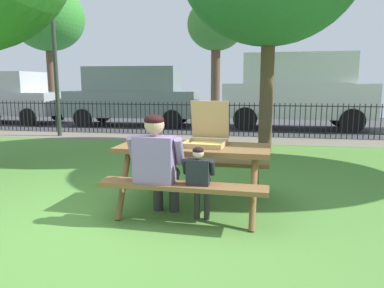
% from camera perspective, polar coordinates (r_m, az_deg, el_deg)
% --- Properties ---
extents(ground, '(28.00, 11.00, 0.02)m').
position_cam_1_polar(ground, '(5.35, -7.81, -6.95)').
color(ground, '#548B3A').
extents(cobblestone_walkway, '(28.00, 1.40, 0.01)m').
position_cam_1_polar(cobblestone_walkway, '(9.92, 0.73, 0.85)').
color(cobblestone_walkway, gray).
extents(street_asphalt, '(28.00, 6.71, 0.01)m').
position_cam_1_polar(street_asphalt, '(13.90, 3.49, 3.34)').
color(street_asphalt, '#424247').
extents(picnic_table_foreground, '(1.85, 1.54, 0.79)m').
position_cam_1_polar(picnic_table_foreground, '(4.33, 0.26, -2.52)').
color(picnic_table_foreground, brown).
rests_on(picnic_table_foreground, ground).
extents(pizza_box_open, '(0.52, 0.58, 0.53)m').
position_cam_1_polar(pizza_box_open, '(4.34, 2.33, 1.16)').
color(pizza_box_open, tan).
rests_on(pizza_box_open, picnic_table_foreground).
extents(adult_at_table, '(0.62, 0.60, 1.19)m').
position_cam_1_polar(adult_at_table, '(3.92, -5.54, -2.96)').
color(adult_at_table, '#2F2F2F').
rests_on(adult_at_table, ground).
extents(child_at_table, '(0.35, 0.34, 0.86)m').
position_cam_1_polar(child_at_table, '(3.81, 1.16, -5.41)').
color(child_at_table, '#303030').
rests_on(child_at_table, ground).
extents(iron_fence_streetside, '(20.68, 0.03, 0.96)m').
position_cam_1_polar(iron_fence_streetside, '(10.54, 1.37, 4.08)').
color(iron_fence_streetside, black).
rests_on(iron_fence_streetside, ground).
extents(lamp_post_walkway, '(0.28, 0.28, 4.37)m').
position_cam_1_polar(lamp_post_walkway, '(11.11, -21.07, 14.84)').
color(lamp_post_walkway, '#2D382D').
rests_on(lamp_post_walkway, ground).
extents(parked_car_far_left, '(4.50, 2.12, 1.94)m').
position_cam_1_polar(parked_car_far_left, '(15.64, -27.20, 6.72)').
color(parked_car_far_left, '#B3B5B9').
rests_on(parked_car_far_left, ground).
extents(parked_car_left, '(4.68, 2.12, 2.08)m').
position_cam_1_polar(parked_car_left, '(13.20, -9.23, 7.70)').
color(parked_car_left, gray).
rests_on(parked_car_left, ground).
extents(parked_car_center, '(4.77, 2.21, 2.46)m').
position_cam_1_polar(parked_car_center, '(12.51, 16.27, 8.30)').
color(parked_car_center, white).
rests_on(parked_car_center, ground).
extents(far_tree_left, '(3.98, 3.98, 6.86)m').
position_cam_1_polar(far_tree_left, '(22.21, -21.99, 18.06)').
color(far_tree_left, brown).
rests_on(far_tree_left, ground).
extents(far_tree_midleft, '(2.90, 2.90, 5.76)m').
position_cam_1_polar(far_tree_midleft, '(19.07, 3.84, 18.18)').
color(far_tree_midleft, brown).
rests_on(far_tree_midleft, ground).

